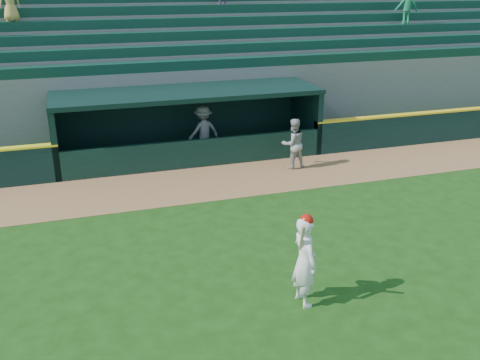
# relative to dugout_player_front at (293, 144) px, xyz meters

# --- Properties ---
(ground) EXTENTS (120.00, 120.00, 0.00)m
(ground) POSITION_rel_dugout_player_front_xyz_m (-3.12, -5.41, -0.87)
(ground) COLOR #1A4110
(ground) RESTS_ON ground
(warning_track) EXTENTS (40.00, 3.00, 0.01)m
(warning_track) POSITION_rel_dugout_player_front_xyz_m (-3.12, -0.51, -0.87)
(warning_track) COLOR #9A693D
(warning_track) RESTS_ON ground
(dugout_player_front) EXTENTS (0.90, 0.73, 1.75)m
(dugout_player_front) POSITION_rel_dugout_player_front_xyz_m (0.00, 0.00, 0.00)
(dugout_player_front) COLOR #A5A5A0
(dugout_player_front) RESTS_ON ground
(dugout_player_inside) EXTENTS (1.34, 0.98, 1.87)m
(dugout_player_inside) POSITION_rel_dugout_player_front_xyz_m (-2.59, 2.29, 0.06)
(dugout_player_inside) COLOR gray
(dugout_player_inside) RESTS_ON ground
(dugout) EXTENTS (9.40, 2.80, 2.46)m
(dugout) POSITION_rel_dugout_player_front_xyz_m (-3.12, 2.60, 0.48)
(dugout) COLOR slate
(dugout) RESTS_ON ground
(stands) EXTENTS (34.50, 6.25, 7.52)m
(stands) POSITION_rel_dugout_player_front_xyz_m (-3.12, 7.17, 1.52)
(stands) COLOR slate
(stands) RESTS_ON ground
(batter_at_plate) EXTENTS (0.56, 0.84, 1.99)m
(batter_at_plate) POSITION_rel_dugout_player_front_xyz_m (-3.00, -7.62, 0.11)
(batter_at_plate) COLOR white
(batter_at_plate) RESTS_ON ground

